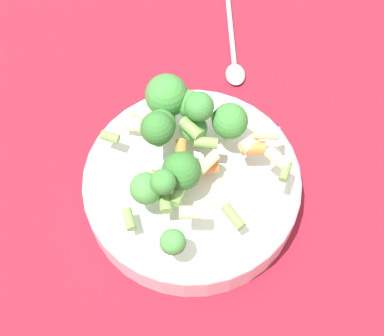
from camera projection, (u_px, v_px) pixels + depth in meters
name	position (u px, v px, depth m)	size (l,w,h in m)	color
ground_plane	(192.00, 195.00, 0.63)	(3.00, 3.00, 0.00)	maroon
bowl	(192.00, 185.00, 0.61)	(0.25, 0.25, 0.05)	white
pasta_salad	(183.00, 136.00, 0.57)	(0.18, 0.20, 0.08)	#8CB766
spoon	(233.00, 49.00, 0.74)	(0.16, 0.14, 0.01)	silver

